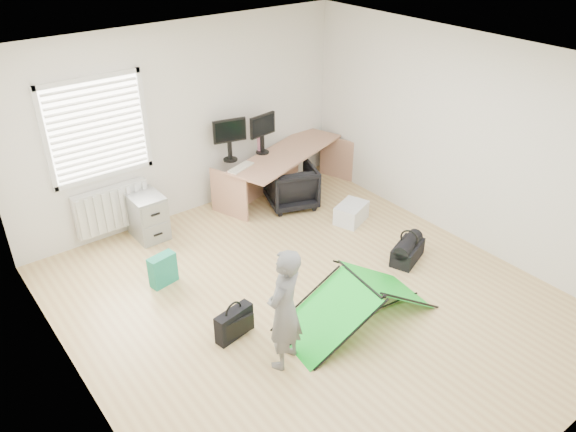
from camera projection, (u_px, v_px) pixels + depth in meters
ground at (309, 301)px, 6.46m from camera, size 5.50×5.50×0.00m
back_wall at (184, 123)px, 7.67m from camera, size 5.00×0.02×2.70m
window at (97, 129)px, 6.91m from camera, size 1.20×0.06×1.20m
radiator at (112, 208)px, 7.44m from camera, size 1.00×0.12×0.60m
desk at (287, 174)px, 8.54m from camera, size 2.22×1.32×0.72m
filing_cabinet at (147, 216)px, 7.54m from camera, size 0.40×0.54×0.63m
monitor_left at (230, 145)px, 8.00m from camera, size 0.49×0.21×0.46m
monitor_right at (262, 139)px, 8.24m from camera, size 0.47×0.16×0.44m
keyboard at (241, 167)px, 7.88m from camera, size 0.46×0.28×0.02m
thermos at (259, 144)px, 8.33m from camera, size 0.08×0.08×0.24m
office_chair at (291, 186)px, 8.29m from camera, size 0.88×0.89×0.64m
person at (285, 310)px, 5.31m from camera, size 0.57×0.49×1.31m
kite at (358, 299)px, 6.06m from camera, size 1.83×0.98×0.54m
storage_crate at (351, 213)px, 7.96m from camera, size 0.57×0.48×0.27m
tote_bag at (163, 270)px, 6.66m from camera, size 0.35×0.20×0.39m
laptop_bag at (234, 323)px, 5.88m from camera, size 0.46×0.21×0.33m
white_box at (315, 345)px, 5.76m from camera, size 0.12×0.12×0.10m
duffel_bag at (407, 252)px, 7.13m from camera, size 0.59×0.44×0.23m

